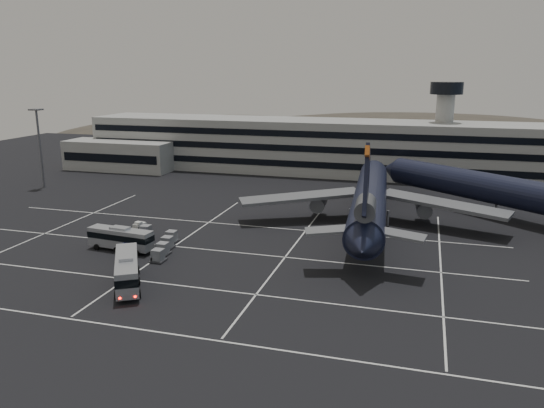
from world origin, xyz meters
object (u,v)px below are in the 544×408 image
Objects in this scene: bus_near at (127,269)px; bus_far at (121,238)px; trijet_main at (370,199)px; tug_a at (139,225)px; uld_cluster at (148,244)px.

bus_far is at bearing 93.89° from bus_near.
trijet_main is 24.02× the size of tug_a.
uld_cluster is (3.76, 1.62, -1.14)m from bus_far.
bus_far reaches higher than uld_cluster.
trijet_main is 4.95× the size of bus_near.
bus_near is 14.36m from uld_cluster.
tug_a is at bearing 126.73° from uld_cluster.
tug_a is at bearing 22.09° from bus_far.
tug_a is 11.66m from uld_cluster.
bus_far is 4.25m from uld_cluster.
tug_a is (-11.49, 22.90, -1.69)m from bus_near.
uld_cluster is at bearing 77.60° from bus_near.
uld_cluster is (6.97, -9.34, 0.29)m from tug_a.
uld_cluster is at bearing -150.37° from trijet_main.
bus_far is 0.76× the size of uld_cluster.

